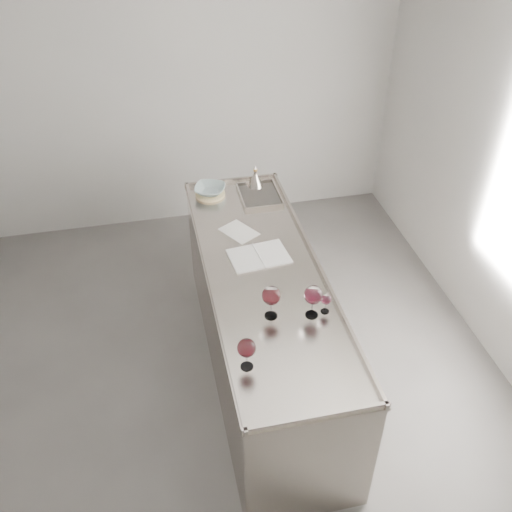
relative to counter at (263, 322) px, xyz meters
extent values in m
cube|color=#524F4D|center=(-0.50, -0.30, -0.48)|extent=(4.50, 5.00, 0.02)
cube|color=#ACA9A6|center=(-0.50, 2.21, 0.93)|extent=(4.50, 0.02, 2.80)
cube|color=#9B928B|center=(0.00, 0.00, -0.01)|extent=(0.75, 2.40, 0.92)
cube|color=#9B928B|center=(0.00, 0.00, 0.46)|extent=(0.77, 2.42, 0.02)
cube|color=#9B928B|center=(0.00, -1.19, 0.48)|extent=(0.77, 0.02, 0.03)
cube|color=#9B928B|center=(0.00, 1.19, 0.48)|extent=(0.77, 0.02, 0.03)
cube|color=#9B928B|center=(-0.37, 0.00, 0.48)|extent=(0.02, 2.42, 0.03)
cube|color=#9B928B|center=(0.36, 0.00, 0.48)|extent=(0.02, 2.42, 0.03)
cube|color=#595654|center=(0.17, 0.92, 0.46)|extent=(0.30, 0.38, 0.01)
cylinder|color=white|center=(-0.28, -0.78, 0.47)|extent=(0.07, 0.07, 0.00)
cylinder|color=white|center=(-0.28, -0.78, 0.52)|extent=(0.01, 0.01, 0.10)
ellipsoid|color=white|center=(-0.28, -0.78, 0.61)|extent=(0.10, 0.10, 0.11)
cylinder|color=#35070C|center=(-0.28, -0.78, 0.59)|extent=(0.07, 0.07, 0.02)
cylinder|color=white|center=(-0.05, -0.42, 0.47)|extent=(0.08, 0.08, 0.00)
cylinder|color=white|center=(-0.05, -0.42, 0.53)|extent=(0.01, 0.01, 0.11)
ellipsoid|color=white|center=(-0.05, -0.42, 0.63)|extent=(0.11, 0.11, 0.12)
cylinder|color=#3B080C|center=(-0.05, -0.42, 0.60)|extent=(0.08, 0.08, 0.03)
cylinder|color=white|center=(0.19, -0.47, 0.47)|extent=(0.08, 0.08, 0.00)
cylinder|color=white|center=(0.19, -0.47, 0.53)|extent=(0.01, 0.01, 0.11)
ellipsoid|color=white|center=(0.19, -0.47, 0.63)|extent=(0.11, 0.11, 0.12)
cylinder|color=#350711|center=(0.19, -0.47, 0.60)|extent=(0.08, 0.08, 0.03)
cylinder|color=white|center=(0.27, -0.45, 0.47)|extent=(0.05, 0.05, 0.00)
cylinder|color=white|center=(0.27, -0.45, 0.50)|extent=(0.01, 0.01, 0.07)
ellipsoid|color=white|center=(0.27, -0.45, 0.57)|extent=(0.07, 0.07, 0.07)
cylinder|color=#3A0715|center=(0.27, -0.45, 0.55)|extent=(0.05, 0.05, 0.01)
cube|color=white|center=(-0.10, 0.15, 0.47)|extent=(0.22, 0.29, 0.01)
cube|color=white|center=(0.10, 0.17, 0.47)|extent=(0.22, 0.29, 0.01)
cylinder|color=white|center=(0.00, 0.16, 0.48)|extent=(0.04, 0.27, 0.01)
cube|color=silver|center=(-0.07, 0.48, 0.47)|extent=(0.29, 0.32, 0.00)
cylinder|color=#D6C28A|center=(-0.20, 1.02, 0.48)|extent=(0.28, 0.28, 0.02)
imported|color=#97ADB0|center=(-0.20, 1.02, 0.52)|extent=(0.30, 0.30, 0.06)
cone|color=gray|center=(0.18, 1.08, 0.52)|extent=(0.13, 0.13, 0.11)
cylinder|color=gray|center=(0.18, 1.08, 0.59)|extent=(0.02, 0.02, 0.03)
cylinder|color=#AE7930|center=(0.18, 1.08, 0.62)|extent=(0.03, 0.03, 0.01)
cone|color=gray|center=(0.18, 1.08, 0.64)|extent=(0.02, 0.02, 0.04)
camera|label=1|loc=(-0.67, -2.83, 2.85)|focal=40.00mm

